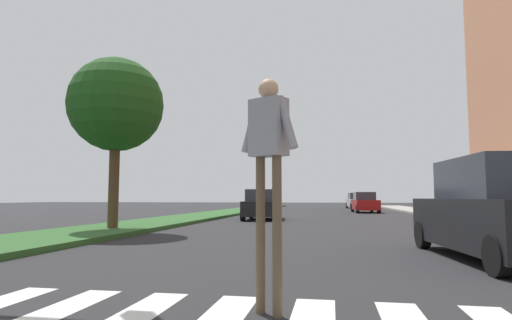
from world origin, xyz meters
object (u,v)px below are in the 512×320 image
sedan_midblock (262,205)px  tree_mid (116,105)px  pedestrian_performer (268,155)px  sedan_far_horizon (357,201)px  traffic_light_gantry (101,9)px  sedan_distant (365,203)px  suv_crossing (498,212)px

sedan_midblock → tree_mid: bearing=-112.1°
pedestrian_performer → sedan_far_horizon: (3.27, 42.33, -0.88)m
traffic_light_gantry → sedan_distant: (6.36, 28.82, -3.61)m
suv_crossing → sedan_midblock: (-6.97, 14.13, -0.17)m
pedestrian_performer → sedan_distant: (3.26, 30.67, -0.90)m
suv_crossing → sedan_midblock: size_ratio=1.07×
pedestrian_performer → suv_crossing: size_ratio=0.52×
tree_mid → sedan_distant: (10.16, 21.29, -3.74)m
suv_crossing → sedan_far_horizon: (-0.56, 37.82, -0.15)m
traffic_light_gantry → pedestrian_performer: size_ratio=3.68×
tree_mid → traffic_light_gantry: size_ratio=0.66×
traffic_light_gantry → sedan_distant: bearing=77.6°
sedan_midblock → sedan_distant: 13.63m
sedan_midblock → sedan_distant: size_ratio=0.98×
pedestrian_performer → sedan_far_horizon: size_ratio=0.54×
traffic_light_gantry → pedestrian_performer: 4.52m
pedestrian_performer → sedan_midblock: (-3.14, 18.64, -0.90)m
tree_mid → pedestrian_performer: 11.99m
tree_mid → sedan_distant: tree_mid is taller
traffic_light_gantry → tree_mid: bearing=116.7°
suv_crossing → sedan_distant: suv_crossing is taller
tree_mid → sedan_midblock: 10.66m
tree_mid → traffic_light_gantry: 8.44m
traffic_light_gantry → sedan_distant: traffic_light_gantry is taller
suv_crossing → sedan_distant: size_ratio=1.05×
traffic_light_gantry → suv_crossing: (6.94, 2.66, -3.44)m
sedan_far_horizon → sedan_midblock: bearing=-105.1°
tree_mid → sedan_midblock: size_ratio=1.36×
tree_mid → sedan_midblock: (3.76, 9.25, -3.73)m
sedan_midblock → sedan_distant: bearing=62.0°
tree_mid → pedestrian_performer: (6.90, -9.39, -2.83)m
pedestrian_performer → sedan_distant: pedestrian_performer is taller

